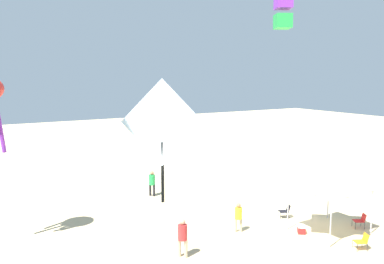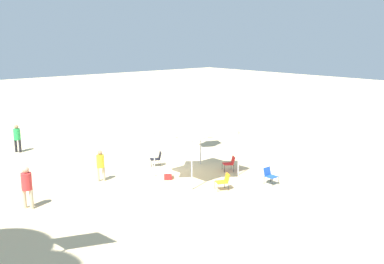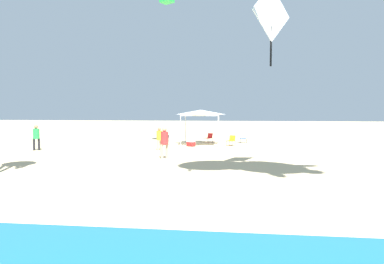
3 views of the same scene
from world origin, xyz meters
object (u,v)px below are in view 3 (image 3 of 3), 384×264
Objects in this scene: person_watching_sky at (159,137)px; kite_diamond_white at (271,16)px; folding_chair_near_cooler at (165,139)px; folding_chair_right_of_tent at (209,137)px; canopy_tent at (201,113)px; cooler_box at (191,144)px; folding_chair_left_of_tent at (242,138)px; folding_chair_facing_ocean at (231,140)px; person_by_tent at (164,140)px; person_far_stroller at (36,135)px.

kite_diamond_white reaches higher than person_watching_sky.
person_watching_sky reaches higher than folding_chair_near_cooler.
folding_chair_near_cooler is at bearing -113.00° from folding_chair_right_of_tent.
canopy_tent reaches higher than cooler_box.
kite_diamond_white is at bearing -176.40° from folding_chair_left_of_tent.
person_by_tent reaches higher than folding_chair_facing_ocean.
folding_chair_near_cooler is 1.10× the size of cooler_box.
person_far_stroller reaches higher than cooler_box.
folding_chair_facing_ocean is at bearing -20.08° from folding_chair_right_of_tent.
canopy_tent is 4.36× the size of folding_chair_near_cooler.
person_watching_sky is 12.46m from kite_diamond_white.
person_far_stroller reaches higher than folding_chair_facing_ocean.
folding_chair_right_of_tent is 0.50× the size of person_watching_sky.
person_watching_sky is (5.08, 3.87, 0.49)m from folding_chair_facing_ocean.
person_far_stroller is at bearing 123.62° from person_watching_sky.
folding_chair_right_of_tent and folding_chair_near_cooler have the same top height.
kite_diamond_white reaches higher than canopy_tent.
folding_chair_left_of_tent is (-3.41, -1.94, -2.16)m from canopy_tent.
cooler_box is at bearing 129.57° from folding_chair_left_of_tent.
folding_chair_left_of_tent is (-2.87, 0.06, 0.00)m from folding_chair_right_of_tent.
person_far_stroller is (8.36, 4.97, 0.59)m from folding_chair_near_cooler.
kite_diamond_white reaches higher than person_by_tent.
cooler_box is (0.63, 1.46, -2.43)m from canopy_tent.
canopy_tent reaches higher than folding_chair_facing_ocean.
kite_diamond_white is at bearing 109.60° from canopy_tent.
cooler_box is 0.45× the size of person_watching_sky.
person_watching_sky is (-0.36, 3.86, 0.49)m from folding_chair_near_cooler.
folding_chair_left_of_tent is 16.01m from kite_diamond_white.
cooler_box is 14.06m from kite_diamond_white.
person_watching_sky is at bearing 86.80° from kite_diamond_white.
canopy_tent is 12.62m from person_far_stroller.
folding_chair_near_cooler is 0.43× the size of person_by_tent.
kite_diamond_white is at bearing -43.81° from folding_chair_right_of_tent.
folding_chair_facing_ocean is 3.33m from cooler_box.
folding_chair_facing_ocean is 0.50× the size of person_watching_sky.
folding_chair_left_of_tent is at bearing -139.85° from cooler_box.
folding_chair_near_cooler is at bearing 63.59° from person_by_tent.
folding_chair_left_of_tent is (-6.31, -2.43, 0.00)m from folding_chair_near_cooler.
folding_chair_facing_ocean is 0.22× the size of kite_diamond_white.
person_by_tent is (4.72, 10.55, 0.64)m from folding_chair_left_of_tent.
folding_chair_left_of_tent is 0.50× the size of person_watching_sky.
person_far_stroller is at bearing 20.57° from cooler_box.
person_far_stroller reaches higher than person_watching_sky.
cooler_box is 0.20× the size of kite_diamond_white.
cooler_box is at bearing -137.06° from folding_chair_facing_ocean.
cooler_box is (4.04, 3.41, -0.27)m from folding_chair_left_of_tent.
cooler_box is (3.17, 0.99, -0.27)m from folding_chair_facing_ocean.
folding_chair_facing_ocean and folding_chair_left_of_tent have the same top height.
folding_chair_right_of_tent is 3.67m from cooler_box.
folding_chair_right_of_tent is 2.87m from folding_chair_left_of_tent.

